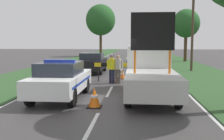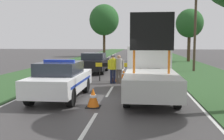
# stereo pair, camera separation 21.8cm
# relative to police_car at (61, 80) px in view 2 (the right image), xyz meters

# --- Properties ---
(ground_plane) EXTENTS (160.00, 160.00, 0.00)m
(ground_plane) POSITION_rel_police_car_xyz_m (1.89, -0.36, -0.81)
(ground_plane) COLOR #3D3A3A
(lane_markings) EXTENTS (7.44, 61.91, 0.01)m
(lane_markings) POSITION_rel_police_car_xyz_m (1.89, 15.27, -0.81)
(lane_markings) COLOR silver
(lane_markings) RESTS_ON ground
(grass_verge_left) EXTENTS (4.78, 120.00, 0.03)m
(grass_verge_left) POSITION_rel_police_car_xyz_m (-4.27, 19.64, -0.79)
(grass_verge_left) COLOR #2D5128
(grass_verge_left) RESTS_ON ground
(grass_verge_right) EXTENTS (4.78, 120.00, 0.03)m
(grass_verge_right) POSITION_rel_police_car_xyz_m (8.04, 19.64, -0.79)
(grass_verge_right) COLOR #2D5128
(grass_verge_right) RESTS_ON ground
(police_car) EXTENTS (1.84, 4.49, 1.66)m
(police_car) POSITION_rel_police_car_xyz_m (0.00, 0.00, 0.00)
(police_car) COLOR white
(police_car) RESTS_ON ground
(work_truck) EXTENTS (2.06, 6.02, 3.52)m
(work_truck) POSITION_rel_police_car_xyz_m (3.77, 1.17, 0.26)
(work_truck) COLOR white
(work_truck) RESTS_ON ground
(road_barrier) EXTENTS (2.47, 0.08, 1.12)m
(road_barrier) POSITION_rel_police_car_xyz_m (1.86, 5.17, 0.11)
(road_barrier) COLOR black
(road_barrier) RESTS_ON ground
(police_officer) EXTENTS (0.59, 0.38, 1.64)m
(police_officer) POSITION_rel_police_car_xyz_m (1.78, 4.31, 0.17)
(police_officer) COLOR #191E38
(police_officer) RESTS_ON ground
(pedestrian_civilian) EXTENTS (0.59, 0.38, 1.65)m
(pedestrian_civilian) POSITION_rel_police_car_xyz_m (2.13, 4.33, 0.16)
(pedestrian_civilian) COLOR brown
(pedestrian_civilian) RESTS_ON ground
(traffic_cone_near_police) EXTENTS (0.52, 0.52, 0.72)m
(traffic_cone_near_police) POSITION_rel_police_car_xyz_m (-0.49, 2.69, -0.46)
(traffic_cone_near_police) COLOR black
(traffic_cone_near_police) RESTS_ON ground
(traffic_cone_centre_front) EXTENTS (0.52, 0.52, 0.72)m
(traffic_cone_centre_front) POSITION_rel_police_car_xyz_m (1.63, -1.34, -0.45)
(traffic_cone_centre_front) COLOR black
(traffic_cone_centre_front) RESTS_ON ground
(traffic_cone_near_truck) EXTENTS (0.43, 0.43, 0.60)m
(traffic_cone_near_truck) POSITION_rel_police_car_xyz_m (2.29, 6.29, -0.51)
(traffic_cone_near_truck) COLOR black
(traffic_cone_near_truck) RESTS_ON ground
(traffic_cone_behind_barrier) EXTENTS (0.37, 0.37, 0.52)m
(traffic_cone_behind_barrier) POSITION_rel_police_car_xyz_m (1.79, 4.89, -0.56)
(traffic_cone_behind_barrier) COLOR black
(traffic_cone_behind_barrier) RESTS_ON ground
(queued_car_sedan_black) EXTENTS (1.85, 4.24, 1.56)m
(queued_car_sedan_black) POSITION_rel_police_car_xyz_m (-0.22, 9.48, -0.01)
(queued_car_sedan_black) COLOR black
(queued_car_sedan_black) RESTS_ON ground
(queued_car_wagon_maroon) EXTENTS (1.92, 4.19, 1.63)m
(queued_car_wagon_maroon) POSITION_rel_police_car_xyz_m (3.80, 15.65, 0.03)
(queued_car_wagon_maroon) COLOR maroon
(queued_car_wagon_maroon) RESTS_ON ground
(queued_car_van_white) EXTENTS (1.91, 4.12, 1.58)m
(queued_car_van_white) POSITION_rel_police_car_xyz_m (3.66, 22.58, 0.00)
(queued_car_van_white) COLOR silver
(queued_car_van_white) RESTS_ON ground
(roadside_tree_near_right) EXTENTS (4.93, 4.93, 8.70)m
(roadside_tree_near_right) POSITION_rel_police_car_xyz_m (-2.70, 33.48, 5.28)
(roadside_tree_near_right) COLOR #42301E
(roadside_tree_near_right) RESTS_ON ground
(roadside_tree_mid_left) EXTENTS (3.31, 3.31, 6.41)m
(roadside_tree_mid_left) POSITION_rel_police_car_xyz_m (9.29, 22.37, 3.83)
(roadside_tree_mid_left) COLOR #42301E
(roadside_tree_mid_left) RESTS_ON ground
(utility_pole) EXTENTS (1.20, 0.20, 6.54)m
(utility_pole) POSITION_rel_police_car_xyz_m (7.74, 11.29, 2.57)
(utility_pole) COLOR #473828
(utility_pole) RESTS_ON ground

